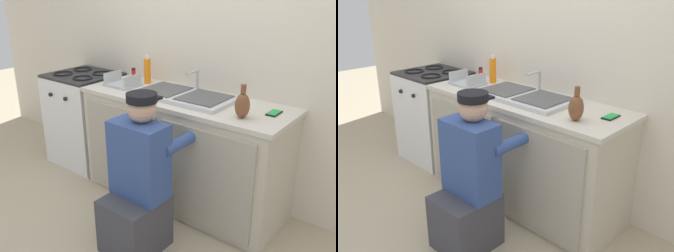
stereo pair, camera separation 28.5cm
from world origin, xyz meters
The scene contains 12 objects.
ground_plane centered at (0.00, 0.00, 0.00)m, with size 12.00×12.00×0.00m, color tan.
back_wall centered at (0.00, 0.65, 1.25)m, with size 6.00×0.10×2.50m, color beige.
counter_cabinet centered at (0.00, 0.29, 0.44)m, with size 1.71×0.62×0.87m.
countertop centered at (0.00, 0.30, 0.89)m, with size 1.75×0.62×0.03m, color beige.
sink_double_basin centered at (0.00, 0.30, 0.92)m, with size 0.80×0.44×0.19m.
stove_range centered at (-1.21, 0.30, 0.46)m, with size 0.63×0.62×0.93m.
plumber_person centered at (0.13, -0.39, 0.46)m, with size 0.42×0.61×1.10m.
vase_decorative centered at (0.58, 0.15, 0.99)m, with size 0.10×0.10×0.23m.
soap_bottle_orange centered at (-0.51, 0.45, 1.02)m, with size 0.06×0.06×0.25m.
spice_bottle_red centered at (-0.71, 0.49, 0.96)m, with size 0.04×0.04×0.10m.
cell_phone centered at (0.72, 0.37, 0.91)m, with size 0.07×0.14×0.01m.
dish_rack_tray centered at (-0.62, 0.25, 0.93)m, with size 0.28×0.22×0.11m.
Camera 1 is at (1.64, -1.99, 1.75)m, focal length 40.00 mm.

